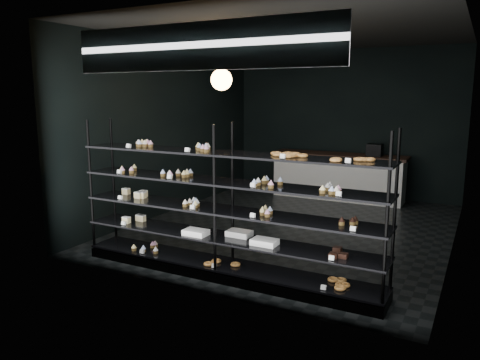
{
  "coord_description": "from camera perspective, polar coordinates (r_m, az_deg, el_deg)",
  "views": [
    {
      "loc": [
        2.81,
        -7.26,
        2.26
      ],
      "look_at": [
        -0.02,
        -1.9,
        1.13
      ],
      "focal_mm": 35.0,
      "sensor_mm": 36.0,
      "label": 1
    }
  ],
  "objects": [
    {
      "name": "pendant_lamp",
      "position": [
        6.93,
        -2.28,
        12.13
      ],
      "size": [
        0.31,
        0.31,
        0.88
      ],
      "color": "black",
      "rests_on": "room"
    },
    {
      "name": "service_counter",
      "position": [
        10.29,
        11.9,
        0.5
      ],
      "size": [
        2.86,
        0.65,
        1.23
      ],
      "color": "silver",
      "rests_on": "room"
    },
    {
      "name": "room",
      "position": [
        7.81,
        6.68,
        5.64
      ],
      "size": [
        5.01,
        6.01,
        3.2
      ],
      "color": "black",
      "rests_on": "ground"
    },
    {
      "name": "signage",
      "position": [
        5.19,
        -5.31,
        15.93
      ],
      "size": [
        3.3,
        0.05,
        0.5
      ],
      "color": "#0F0D41",
      "rests_on": "room"
    },
    {
      "name": "display_shelf",
      "position": [
        5.79,
        -2.17,
        -5.8
      ],
      "size": [
        4.0,
        0.5,
        1.91
      ],
      "color": "black",
      "rests_on": "room"
    }
  ]
}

